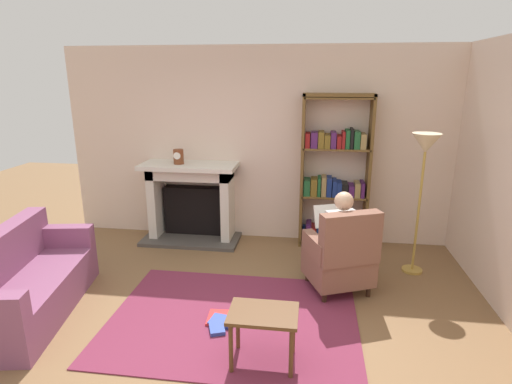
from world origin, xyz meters
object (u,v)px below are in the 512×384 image
(armchair_reading, at_px, (341,256))
(seated_reader, at_px, (338,235))
(floor_lamp, at_px, (425,156))
(fireplace, at_px, (192,199))
(side_table, at_px, (263,320))
(sofa_floral, at_px, (26,284))
(mantel_clock, at_px, (178,157))
(bookshelf, at_px, (334,176))

(armchair_reading, xyz_separation_m, seated_reader, (-0.04, 0.11, 0.20))
(seated_reader, relative_size, floor_lamp, 0.68)
(fireplace, xyz_separation_m, side_table, (1.34, -2.58, -0.19))
(fireplace, height_order, armchair_reading, fireplace)
(fireplace, height_order, sofa_floral, fireplace)
(seated_reader, relative_size, side_table, 2.04)
(armchair_reading, distance_m, floor_lamp, 1.49)
(seated_reader, bearing_deg, fireplace, -53.37)
(floor_lamp, bearing_deg, fireplace, 167.08)
(floor_lamp, bearing_deg, armchair_reading, -145.40)
(mantel_clock, bearing_deg, fireplace, 36.70)
(fireplace, xyz_separation_m, sofa_floral, (-1.07, -2.16, -0.27))
(bookshelf, height_order, floor_lamp, bookshelf)
(armchair_reading, relative_size, seated_reader, 0.85)
(fireplace, height_order, side_table, fireplace)
(bookshelf, bearing_deg, sofa_floral, -144.22)
(bookshelf, xyz_separation_m, sofa_floral, (-3.06, -2.20, -0.67))
(mantel_clock, height_order, armchair_reading, mantel_clock)
(armchair_reading, relative_size, floor_lamp, 0.58)
(fireplace, xyz_separation_m, bookshelf, (1.99, 0.04, 0.39))
(fireplace, relative_size, sofa_floral, 0.76)
(bookshelf, height_order, armchair_reading, bookshelf)
(armchair_reading, bearing_deg, bookshelf, -110.35)
(sofa_floral, xyz_separation_m, floor_lamp, (4.01, 1.49, 1.11))
(fireplace, height_order, bookshelf, bookshelf)
(sofa_floral, bearing_deg, armchair_reading, -84.58)
(fireplace, bearing_deg, bookshelf, 1.05)
(sofa_floral, bearing_deg, seated_reader, -82.50)
(armchair_reading, xyz_separation_m, sofa_floral, (-3.11, -0.86, -0.10))
(bookshelf, xyz_separation_m, armchair_reading, (0.05, -1.34, -0.56))
(bookshelf, bearing_deg, side_table, -103.83)
(side_table, bearing_deg, floor_lamp, 49.98)
(armchair_reading, relative_size, sofa_floral, 0.54)
(side_table, bearing_deg, seated_reader, 64.96)
(bookshelf, relative_size, sofa_floral, 1.16)
(fireplace, xyz_separation_m, seated_reader, (1.99, -1.19, 0.03))
(sofa_floral, bearing_deg, fireplace, -36.36)
(fireplace, relative_size, armchair_reading, 1.41)
(mantel_clock, xyz_separation_m, armchair_reading, (2.17, -1.20, -0.80))
(seated_reader, xyz_separation_m, side_table, (-0.65, -1.39, -0.22))
(armchair_reading, distance_m, seated_reader, 0.23)
(mantel_clock, relative_size, side_table, 0.36)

